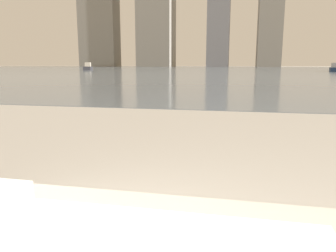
% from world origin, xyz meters
% --- Properties ---
extents(harbor_water, '(180.00, 110.00, 0.01)m').
position_xyz_m(harbor_water, '(0.00, 62.00, 0.01)').
color(harbor_water, slate).
rests_on(harbor_water, ground_plane).
extents(harbor_boat_2, '(1.55, 3.12, 1.12)m').
position_xyz_m(harbor_boat_2, '(12.79, 46.77, 0.40)').
color(harbor_boat_2, navy).
rests_on(harbor_boat_2, harbor_water).
extents(harbor_boat_4, '(2.05, 3.44, 1.22)m').
position_xyz_m(harbor_boat_4, '(-22.91, 49.19, 0.44)').
color(harbor_boat_4, '#2D2D33').
rests_on(harbor_boat_4, harbor_water).
extents(skyline_tower_2, '(7.43, 8.22, 28.48)m').
position_xyz_m(skyline_tower_2, '(-6.64, 118.00, 14.24)').
color(skyline_tower_2, slate).
rests_on(skyline_tower_2, ground_plane).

